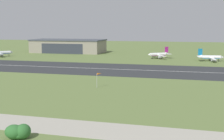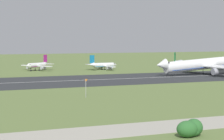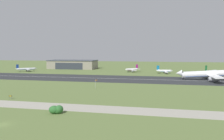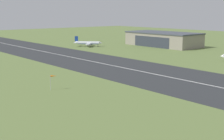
{
  "view_description": "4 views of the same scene",
  "coord_description": "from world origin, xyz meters",
  "px_view_note": "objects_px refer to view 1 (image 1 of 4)",
  "views": [
    {
      "loc": [
        44.17,
        -38.42,
        22.29
      ],
      "look_at": [
        15.18,
        69.82,
        6.55
      ],
      "focal_mm": 50.0,
      "sensor_mm": 36.0,
      "label": 1
    },
    {
      "loc": [
        -29.73,
        -49.24,
        16.92
      ],
      "look_at": [
        23.77,
        83.16,
        6.57
      ],
      "focal_mm": 70.0,
      "sensor_mm": 36.0,
      "label": 2
    },
    {
      "loc": [
        46.09,
        -57.43,
        22.54
      ],
      "look_at": [
        16.21,
        87.59,
        9.81
      ],
      "focal_mm": 35.0,
      "sensor_mm": 36.0,
      "label": 3
    },
    {
      "loc": [
        106.46,
        16.27,
        27.37
      ],
      "look_at": [
        22.54,
        86.33,
        6.9
      ],
      "focal_mm": 50.0,
      "sensor_mm": 36.0,
      "label": 4
    }
  ],
  "objects_px": {
    "airplane_parked_far_east": "(158,55)",
    "windsock_pole": "(99,75)",
    "airplane_parked_centre": "(211,57)",
    "shrub_clump": "(18,132)"
  },
  "relations": [
    {
      "from": "airplane_parked_far_east",
      "to": "windsock_pole",
      "type": "xyz_separation_m",
      "value": [
        -9.15,
        -108.44,
        1.89
      ]
    },
    {
      "from": "airplane_parked_centre",
      "to": "shrub_clump",
      "type": "xyz_separation_m",
      "value": [
        -43.33,
        -156.18,
        -1.12
      ]
    },
    {
      "from": "airplane_parked_centre",
      "to": "airplane_parked_far_east",
      "type": "distance_m",
      "value": 35.13
    },
    {
      "from": "shrub_clump",
      "to": "windsock_pole",
      "type": "xyz_separation_m",
      "value": [
        -0.22,
        54.86,
        3.42
      ]
    },
    {
      "from": "airplane_parked_far_east",
      "to": "windsock_pole",
      "type": "bearing_deg",
      "value": -94.83
    },
    {
      "from": "shrub_clump",
      "to": "windsock_pole",
      "type": "bearing_deg",
      "value": 90.23
    },
    {
      "from": "airplane_parked_far_east",
      "to": "windsock_pole",
      "type": "distance_m",
      "value": 108.84
    },
    {
      "from": "airplane_parked_centre",
      "to": "shrub_clump",
      "type": "height_order",
      "value": "airplane_parked_centre"
    },
    {
      "from": "airplane_parked_far_east",
      "to": "shrub_clump",
      "type": "relative_size",
      "value": 3.49
    },
    {
      "from": "airplane_parked_centre",
      "to": "windsock_pole",
      "type": "height_order",
      "value": "airplane_parked_centre"
    }
  ]
}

